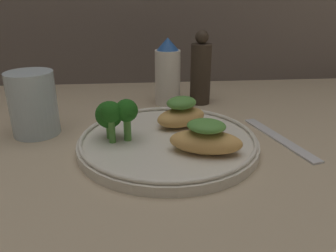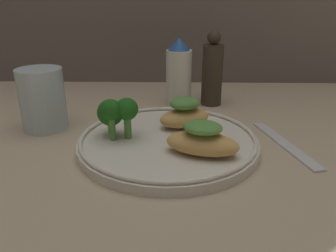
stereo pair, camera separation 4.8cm
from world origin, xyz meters
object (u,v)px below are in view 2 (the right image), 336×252
at_px(drinking_glass, 43,99).
at_px(broccoli_bunch, 115,112).
at_px(sauce_bottle, 179,73).
at_px(plate, 168,141).
at_px(pepper_grinder, 212,72).

bearing_deg(drinking_glass, broccoli_bunch, -27.06).
bearing_deg(drinking_glass, sauce_bottle, 31.04).
distance_m(plate, broccoli_bunch, 0.09).
distance_m(broccoli_bunch, sauce_bottle, 0.22).
height_order(pepper_grinder, drinking_glass, pepper_grinder).
relative_size(plate, broccoli_bunch, 4.26).
bearing_deg(broccoli_bunch, plate, -2.24).
bearing_deg(sauce_bottle, broccoli_bunch, -114.75).
xyz_separation_m(pepper_grinder, drinking_glass, (-0.29, -0.14, -0.02)).
bearing_deg(sauce_bottle, pepper_grinder, 0.00).
bearing_deg(broccoli_bunch, pepper_grinder, 51.68).
distance_m(pepper_grinder, drinking_glass, 0.32).
distance_m(broccoli_bunch, drinking_glass, 0.15).
distance_m(sauce_bottle, pepper_grinder, 0.07).
xyz_separation_m(sauce_bottle, pepper_grinder, (0.07, 0.00, 0.00)).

